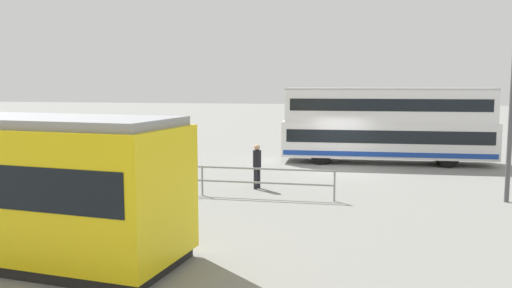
{
  "coord_description": "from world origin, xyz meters",
  "views": [
    {
      "loc": [
        -0.98,
        24.28,
        4.04
      ],
      "look_at": [
        3.08,
        4.57,
        1.7
      ],
      "focal_mm": 36.35,
      "sensor_mm": 36.0,
      "label": 1
    }
  ],
  "objects": [
    {
      "name": "ground_plane",
      "position": [
        0.0,
        0.0,
        0.0
      ],
      "size": [
        160.0,
        160.0,
        0.0
      ],
      "primitive_type": "plane",
      "color": "gray"
    },
    {
      "name": "info_sign",
      "position": [
        8.68,
        6.75,
        1.67
      ],
      "size": [
        0.98,
        0.34,
        2.43
      ],
      "color": "slate",
      "rests_on": "ground"
    },
    {
      "name": "double_decker_bus",
      "position": [
        -2.17,
        -2.84,
        1.96
      ],
      "size": [
        10.57,
        2.89,
        3.83
      ],
      "color": "white",
      "rests_on": "ground"
    },
    {
      "name": "pedestrian_railing",
      "position": [
        4.67,
        6.51,
        0.75
      ],
      "size": [
        9.61,
        0.1,
        1.08
      ],
      "color": "gray",
      "rests_on": "ground"
    },
    {
      "name": "pedestrian_near_railing",
      "position": [
        2.96,
        4.93,
        1.0
      ],
      "size": [
        0.42,
        0.42,
        1.73
      ],
      "color": "black",
      "rests_on": "ground"
    }
  ]
}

